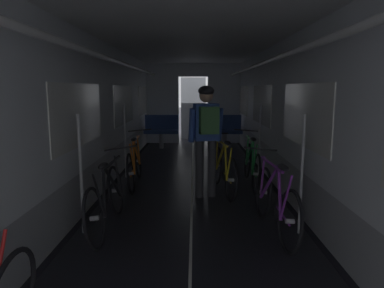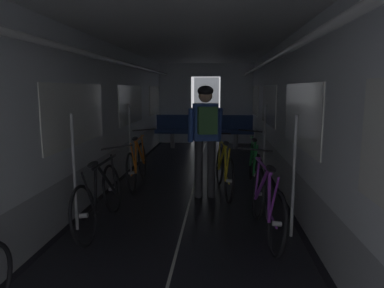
{
  "view_description": "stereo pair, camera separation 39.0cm",
  "coord_description": "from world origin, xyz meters",
  "px_view_note": "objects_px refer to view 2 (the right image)",
  "views": [
    {
      "loc": [
        0.04,
        -1.8,
        1.68
      ],
      "look_at": [
        0.0,
        3.67,
        0.81
      ],
      "focal_mm": 32.58,
      "sensor_mm": 36.0,
      "label": 1
    },
    {
      "loc": [
        0.43,
        -1.78,
        1.68
      ],
      "look_at": [
        0.0,
        3.67,
        0.81
      ],
      "focal_mm": 32.58,
      "sensor_mm": 36.0,
      "label": 2
    }
  ],
  "objects_px": {
    "bench_seat_far_right": "(236,129)",
    "bicycle_orange": "(137,163)",
    "bench_seat_far_left": "(173,128)",
    "bicycle_purple": "(266,203)",
    "bicycle_yellow_in_aisle": "(224,170)",
    "bicycle_black": "(100,197)",
    "bicycle_green": "(254,165)",
    "person_cyclist_aisle": "(205,129)"
  },
  "relations": [
    {
      "from": "bench_seat_far_right",
      "to": "bicycle_orange",
      "type": "distance_m",
      "value": 4.38
    },
    {
      "from": "bench_seat_far_left",
      "to": "bench_seat_far_right",
      "type": "bearing_deg",
      "value": 0.0
    },
    {
      "from": "bench_seat_far_left",
      "to": "bicycle_purple",
      "type": "relative_size",
      "value": 0.58
    },
    {
      "from": "bicycle_orange",
      "to": "bicycle_yellow_in_aisle",
      "type": "xyz_separation_m",
      "value": [
        1.52,
        -0.39,
        0.0
      ]
    },
    {
      "from": "bicycle_orange",
      "to": "bicycle_yellow_in_aisle",
      "type": "relative_size",
      "value": 1.0
    },
    {
      "from": "bicycle_black",
      "to": "bicycle_orange",
      "type": "height_order",
      "value": "bicycle_black"
    },
    {
      "from": "bicycle_orange",
      "to": "bench_seat_far_right",
      "type": "bearing_deg",
      "value": 64.24
    },
    {
      "from": "bicycle_yellow_in_aisle",
      "to": "bicycle_black",
      "type": "bearing_deg",
      "value": -134.56
    },
    {
      "from": "bicycle_green",
      "to": "bicycle_yellow_in_aisle",
      "type": "distance_m",
      "value": 0.65
    },
    {
      "from": "bicycle_orange",
      "to": "bench_seat_far_left",
      "type": "bearing_deg",
      "value": 88.52
    },
    {
      "from": "bicycle_green",
      "to": "bicycle_purple",
      "type": "bearing_deg",
      "value": -91.57
    },
    {
      "from": "bench_seat_far_right",
      "to": "bicycle_black",
      "type": "height_order",
      "value": "bicycle_black"
    },
    {
      "from": "bicycle_orange",
      "to": "person_cyclist_aisle",
      "type": "height_order",
      "value": "person_cyclist_aisle"
    },
    {
      "from": "bicycle_green",
      "to": "person_cyclist_aisle",
      "type": "bearing_deg",
      "value": -141.63
    },
    {
      "from": "bicycle_black",
      "to": "bench_seat_far_left",
      "type": "bearing_deg",
      "value": 88.94
    },
    {
      "from": "bench_seat_far_right",
      "to": "bicycle_purple",
      "type": "xyz_separation_m",
      "value": [
        0.08,
        -5.95,
        -0.19
      ]
    },
    {
      "from": "bicycle_orange",
      "to": "person_cyclist_aisle",
      "type": "xyz_separation_m",
      "value": [
        1.23,
        -0.65,
        0.69
      ]
    },
    {
      "from": "bench_seat_far_left",
      "to": "person_cyclist_aisle",
      "type": "xyz_separation_m",
      "value": [
        1.12,
        -4.59,
        0.5
      ]
    },
    {
      "from": "bench_seat_far_right",
      "to": "bicycle_purple",
      "type": "relative_size",
      "value": 0.58
    },
    {
      "from": "bicycle_green",
      "to": "bicycle_purple",
      "type": "relative_size",
      "value": 1.0
    },
    {
      "from": "bicycle_purple",
      "to": "bicycle_yellow_in_aisle",
      "type": "distance_m",
      "value": 1.69
    },
    {
      "from": "bench_seat_far_right",
      "to": "bicycle_black",
      "type": "bearing_deg",
      "value": -107.99
    },
    {
      "from": "bicycle_purple",
      "to": "bench_seat_far_left",
      "type": "bearing_deg",
      "value": 107.55
    },
    {
      "from": "bicycle_purple",
      "to": "bicycle_orange",
      "type": "bearing_deg",
      "value": 134.61
    },
    {
      "from": "bicycle_black",
      "to": "bicycle_purple",
      "type": "relative_size",
      "value": 1.0
    },
    {
      "from": "bicycle_purple",
      "to": "bicycle_yellow_in_aisle",
      "type": "xyz_separation_m",
      "value": [
        -0.47,
        1.63,
        0.0
      ]
    },
    {
      "from": "bicycle_purple",
      "to": "person_cyclist_aisle",
      "type": "height_order",
      "value": "person_cyclist_aisle"
    },
    {
      "from": "bicycle_orange",
      "to": "bicycle_purple",
      "type": "xyz_separation_m",
      "value": [
        1.98,
        -2.01,
        -0.0
      ]
    },
    {
      "from": "bench_seat_far_right",
      "to": "person_cyclist_aisle",
      "type": "bearing_deg",
      "value": -98.39
    },
    {
      "from": "person_cyclist_aisle",
      "to": "bicycle_yellow_in_aisle",
      "type": "bearing_deg",
      "value": 41.76
    },
    {
      "from": "bicycle_green",
      "to": "bicycle_orange",
      "type": "bearing_deg",
      "value": 179.91
    },
    {
      "from": "bicycle_black",
      "to": "person_cyclist_aisle",
      "type": "height_order",
      "value": "person_cyclist_aisle"
    },
    {
      "from": "bicycle_black",
      "to": "bicycle_green",
      "type": "height_order",
      "value": "bicycle_black"
    },
    {
      "from": "bench_seat_far_right",
      "to": "bicycle_orange",
      "type": "height_order",
      "value": "bench_seat_far_right"
    },
    {
      "from": "bicycle_orange",
      "to": "bicycle_purple",
      "type": "height_order",
      "value": "bicycle_purple"
    },
    {
      "from": "bicycle_black",
      "to": "bicycle_purple",
      "type": "bearing_deg",
      "value": -2.22
    },
    {
      "from": "bicycle_green",
      "to": "bicycle_black",
      "type": "bearing_deg",
      "value": -136.65
    },
    {
      "from": "bench_seat_far_right",
      "to": "bicycle_green",
      "type": "distance_m",
      "value": 3.95
    },
    {
      "from": "bicycle_green",
      "to": "bench_seat_far_left",
      "type": "bearing_deg",
      "value": 116.16
    },
    {
      "from": "bench_seat_far_left",
      "to": "bicycle_orange",
      "type": "bearing_deg",
      "value": -91.48
    },
    {
      "from": "bench_seat_far_left",
      "to": "bench_seat_far_right",
      "type": "relative_size",
      "value": 1.0
    },
    {
      "from": "bicycle_orange",
      "to": "bicycle_green",
      "type": "bearing_deg",
      "value": -0.09
    }
  ]
}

